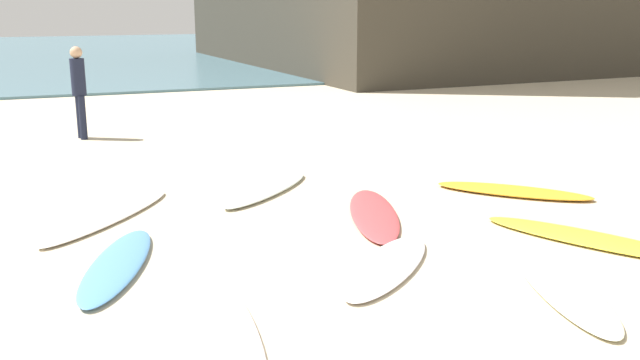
{
  "coord_description": "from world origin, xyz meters",
  "views": [
    {
      "loc": [
        -2.25,
        -3.74,
        2.65
      ],
      "look_at": [
        1.33,
        4.93,
        0.3
      ],
      "focal_mm": 39.69,
      "sensor_mm": 36.0,
      "label": 1
    }
  ],
  "objects_px": {
    "surfboard_3": "(374,214)",
    "beachgoer_near": "(79,87)",
    "surfboard_2": "(230,340)",
    "surfboard_8": "(109,216)",
    "surfboard_7": "(117,264)",
    "surfboard_1": "(513,191)",
    "surfboard_0": "(267,189)",
    "surfboard_6": "(387,266)",
    "surfboard_4": "(591,239)",
    "surfboard_5": "(562,286)"
  },
  "relations": [
    {
      "from": "surfboard_1",
      "to": "surfboard_0",
      "type": "bearing_deg",
      "value": -68.27
    },
    {
      "from": "surfboard_3",
      "to": "surfboard_7",
      "type": "relative_size",
      "value": 1.06
    },
    {
      "from": "surfboard_2",
      "to": "surfboard_4",
      "type": "relative_size",
      "value": 1.0
    },
    {
      "from": "surfboard_0",
      "to": "surfboard_5",
      "type": "height_order",
      "value": "surfboard_0"
    },
    {
      "from": "surfboard_2",
      "to": "surfboard_3",
      "type": "bearing_deg",
      "value": 54.36
    },
    {
      "from": "surfboard_4",
      "to": "surfboard_5",
      "type": "bearing_deg",
      "value": 10.69
    },
    {
      "from": "surfboard_3",
      "to": "beachgoer_near",
      "type": "xyz_separation_m",
      "value": [
        -3.0,
        7.06,
        1.0
      ]
    },
    {
      "from": "beachgoer_near",
      "to": "surfboard_2",
      "type": "bearing_deg",
      "value": -7.71
    },
    {
      "from": "surfboard_5",
      "to": "surfboard_1",
      "type": "bearing_deg",
      "value": -100.48
    },
    {
      "from": "surfboard_2",
      "to": "surfboard_8",
      "type": "bearing_deg",
      "value": 106.43
    },
    {
      "from": "surfboard_2",
      "to": "surfboard_6",
      "type": "relative_size",
      "value": 1.25
    },
    {
      "from": "surfboard_2",
      "to": "surfboard_5",
      "type": "height_order",
      "value": "surfboard_5"
    },
    {
      "from": "surfboard_1",
      "to": "surfboard_2",
      "type": "height_order",
      "value": "surfboard_1"
    },
    {
      "from": "surfboard_3",
      "to": "surfboard_7",
      "type": "distance_m",
      "value": 3.31
    },
    {
      "from": "surfboard_3",
      "to": "surfboard_8",
      "type": "bearing_deg",
      "value": 179.76
    },
    {
      "from": "surfboard_0",
      "to": "surfboard_7",
      "type": "bearing_deg",
      "value": 90.9
    },
    {
      "from": "surfboard_5",
      "to": "surfboard_8",
      "type": "xyz_separation_m",
      "value": [
        -3.73,
        4.03,
        -0.0
      ]
    },
    {
      "from": "surfboard_0",
      "to": "surfboard_4",
      "type": "xyz_separation_m",
      "value": [
        2.74,
        -3.5,
        -0.01
      ]
    },
    {
      "from": "surfboard_3",
      "to": "beachgoer_near",
      "type": "bearing_deg",
      "value": 133.77
    },
    {
      "from": "surfboard_2",
      "to": "beachgoer_near",
      "type": "distance_m",
      "value": 9.8
    },
    {
      "from": "surfboard_6",
      "to": "surfboard_8",
      "type": "bearing_deg",
      "value": -3.99
    },
    {
      "from": "surfboard_7",
      "to": "beachgoer_near",
      "type": "distance_m",
      "value": 7.75
    },
    {
      "from": "surfboard_1",
      "to": "surfboard_3",
      "type": "relative_size",
      "value": 0.93
    },
    {
      "from": "surfboard_1",
      "to": "surfboard_3",
      "type": "distance_m",
      "value": 2.36
    },
    {
      "from": "surfboard_1",
      "to": "surfboard_7",
      "type": "xyz_separation_m",
      "value": [
        -5.61,
        -0.85,
        -0.0
      ]
    },
    {
      "from": "surfboard_1",
      "to": "surfboard_7",
      "type": "height_order",
      "value": "surfboard_1"
    },
    {
      "from": "surfboard_4",
      "to": "surfboard_5",
      "type": "height_order",
      "value": "surfboard_5"
    },
    {
      "from": "surfboard_6",
      "to": "surfboard_2",
      "type": "bearing_deg",
      "value": 72.78
    },
    {
      "from": "surfboard_0",
      "to": "surfboard_3",
      "type": "bearing_deg",
      "value": 164.76
    },
    {
      "from": "surfboard_0",
      "to": "surfboard_2",
      "type": "xyz_separation_m",
      "value": [
        -1.75,
        -4.35,
        -0.01
      ]
    },
    {
      "from": "surfboard_1",
      "to": "surfboard_6",
      "type": "bearing_deg",
      "value": -11.86
    },
    {
      "from": "surfboard_1",
      "to": "beachgoer_near",
      "type": "xyz_separation_m",
      "value": [
        -5.35,
        6.83,
        0.99
      ]
    },
    {
      "from": "surfboard_0",
      "to": "surfboard_1",
      "type": "height_order",
      "value": "surfboard_1"
    },
    {
      "from": "surfboard_2",
      "to": "beachgoer_near",
      "type": "bearing_deg",
      "value": 101.06
    },
    {
      "from": "surfboard_7",
      "to": "surfboard_8",
      "type": "height_order",
      "value": "surfboard_7"
    },
    {
      "from": "surfboard_5",
      "to": "surfboard_6",
      "type": "height_order",
      "value": "surfboard_6"
    },
    {
      "from": "surfboard_2",
      "to": "surfboard_8",
      "type": "relative_size",
      "value": 0.98
    },
    {
      "from": "surfboard_7",
      "to": "surfboard_4",
      "type": "bearing_deg",
      "value": -173.01
    },
    {
      "from": "surfboard_2",
      "to": "beachgoer_near",
      "type": "xyz_separation_m",
      "value": [
        -0.37,
        9.74,
        1.0
      ]
    },
    {
      "from": "surfboard_0",
      "to": "surfboard_8",
      "type": "bearing_deg",
      "value": 58.61
    },
    {
      "from": "surfboard_1",
      "to": "surfboard_5",
      "type": "bearing_deg",
      "value": 15.68
    },
    {
      "from": "surfboard_4",
      "to": "surfboard_6",
      "type": "relative_size",
      "value": 1.25
    },
    {
      "from": "surfboard_0",
      "to": "surfboard_4",
      "type": "relative_size",
      "value": 0.88
    },
    {
      "from": "surfboard_5",
      "to": "beachgoer_near",
      "type": "bearing_deg",
      "value": -50.5
    },
    {
      "from": "surfboard_6",
      "to": "surfboard_3",
      "type": "bearing_deg",
      "value": -66.39
    },
    {
      "from": "surfboard_3",
      "to": "surfboard_1",
      "type": "bearing_deg",
      "value": 26.46
    },
    {
      "from": "surfboard_0",
      "to": "surfboard_1",
      "type": "bearing_deg",
      "value": -157.08
    },
    {
      "from": "surfboard_2",
      "to": "surfboard_7",
      "type": "bearing_deg",
      "value": 115.8
    },
    {
      "from": "surfboard_3",
      "to": "surfboard_5",
      "type": "distance_m",
      "value": 2.88
    },
    {
      "from": "surfboard_3",
      "to": "surfboard_2",
      "type": "bearing_deg",
      "value": -113.77
    }
  ]
}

